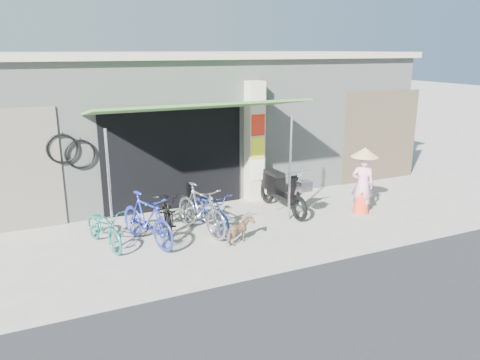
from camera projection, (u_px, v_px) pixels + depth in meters
name	position (u px, v px, depth m)	size (l,w,h in m)	color
ground	(269.00, 238.00, 9.61)	(80.00, 80.00, 0.00)	#A8A298
bicycle_shop	(187.00, 117.00, 13.57)	(12.30, 5.30, 3.66)	gray
shop_pillar	(254.00, 142.00, 11.69)	(0.42, 0.44, 3.00)	beige
awning	(198.00, 108.00, 10.00)	(4.60, 1.88, 2.72)	#3E6C30
neighbour_right	(380.00, 136.00, 13.54)	(2.60, 0.06, 2.60)	brown
bike_teal	(104.00, 227.00, 9.08)	(0.53, 1.51, 0.79)	#1A7768
bike_blue	(147.00, 219.00, 9.17)	(0.49, 1.73, 1.04)	navy
bike_black	(167.00, 210.00, 9.89)	(0.61, 1.75, 0.92)	black
bike_silver	(201.00, 209.00, 9.74)	(0.49, 1.75, 1.05)	#A09FA4
bike_navy	(211.00, 210.00, 9.99)	(0.56, 1.61, 0.85)	navy
street_dog	(240.00, 231.00, 9.24)	(0.29, 0.63, 0.53)	tan
moped	(281.00, 190.00, 11.07)	(0.58, 2.02, 1.14)	black
nun	(363.00, 181.00, 10.85)	(0.64, 0.64, 1.58)	#EEA0BF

